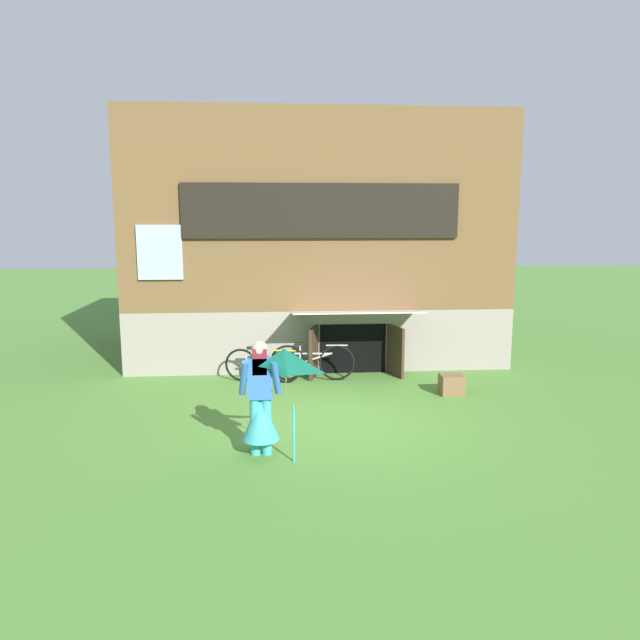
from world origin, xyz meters
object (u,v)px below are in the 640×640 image
Objects in this scene: kite at (284,375)px; bicycle_silver at (312,362)px; wooden_crate at (452,384)px; person at (260,408)px; bicycle_yellow at (263,365)px.

kite reaches higher than bicycle_silver.
kite reaches higher than wooden_crate.
person is at bearing -143.17° from wooden_crate.
wooden_crate is at bearing -20.12° from bicycle_silver.
bicycle_yellow is at bearing 162.44° from wooden_crate.
wooden_crate is (3.18, 3.11, -1.08)m from kite.
bicycle_silver is at bearing 155.29° from wooden_crate.
person reaches higher than bicycle_yellow.
bicycle_yellow is (-0.04, 3.75, -0.33)m from person.
person is 4.41m from wooden_crate.
wooden_crate is (3.51, 2.63, -0.50)m from person.
bicycle_silver is at bearing 16.05° from bicycle_yellow.
wooden_crate is at bearing 44.39° from kite.
wooden_crate is (3.55, -1.12, -0.16)m from bicycle_yellow.
wooden_crate is (2.55, -1.17, -0.19)m from bicycle_silver.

